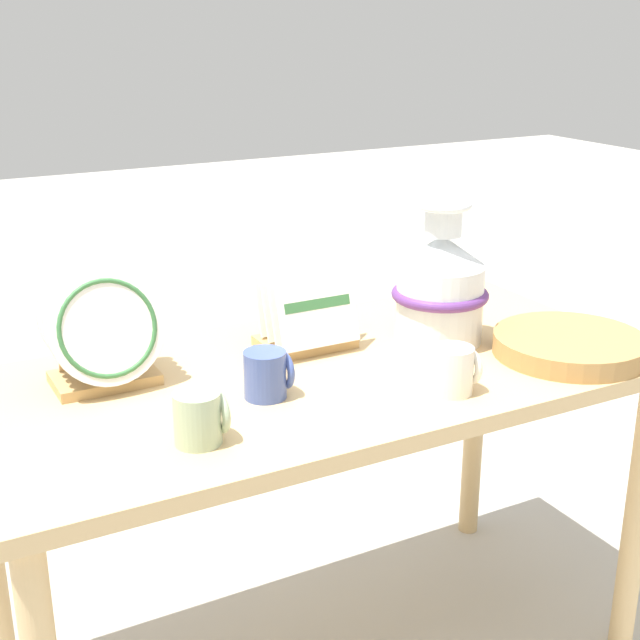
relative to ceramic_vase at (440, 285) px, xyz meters
The scene contains 8 objects.
display_table 0.39m from the ceramic_vase, behind, with size 1.43×0.70×0.76m.
ceramic_vase is the anchor object (origin of this frame).
dish_rack_round_plates 0.75m from the ceramic_vase, behind, with size 0.23×0.18×0.24m.
dish_rack_square_plates 0.31m from the ceramic_vase, 158.86° to the left, with size 0.20×0.17×0.21m.
wicker_charger_stack 0.31m from the ceramic_vase, 46.61° to the right, with size 0.33×0.33×0.04m.
mug_cobalt_glaze 0.49m from the ceramic_vase, 168.16° to the right, with size 0.09×0.08×0.09m.
mug_cream_glaze 0.30m from the ceramic_vase, 119.62° to the right, with size 0.09×0.08×0.09m.
mug_sage_glaze 0.70m from the ceramic_vase, 161.49° to the right, with size 0.09×0.08×0.09m.
Camera 1 is at (-0.82, -1.53, 1.47)m, focal length 50.00 mm.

